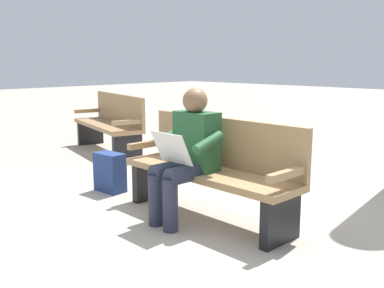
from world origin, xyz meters
TOP-DOWN VIEW (x-y plane):
  - ground_plane at (0.00, 0.00)m, footprint 40.00×40.00m
  - bench_near at (-0.00, -0.07)m, footprint 1.81×0.53m
  - person_seated at (0.09, 0.16)m, footprint 0.58×0.58m
  - backpack at (1.34, 0.11)m, footprint 0.35×0.25m
  - bench_far at (3.14, -1.18)m, footprint 1.86×0.90m

SIDE VIEW (x-z plane):
  - ground_plane at x=0.00m, z-range 0.00..0.00m
  - backpack at x=1.34m, z-range 0.00..0.42m
  - bench_near at x=0.00m, z-range 0.01..0.91m
  - bench_far at x=3.14m, z-range 0.01..0.91m
  - person_seated at x=0.09m, z-range 0.04..1.22m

